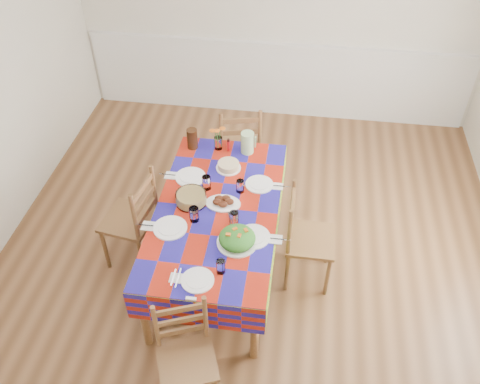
# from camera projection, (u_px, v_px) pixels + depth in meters

# --- Properties ---
(room) EXTENTS (4.58, 5.08, 2.78)m
(room) POSITION_uv_depth(u_px,v_px,m) (251.00, 143.00, 3.56)
(room) COLOR brown
(room) RESTS_ON ground
(wainscot) EXTENTS (4.41, 0.06, 0.92)m
(wainscot) POSITION_uv_depth(u_px,v_px,m) (277.00, 77.00, 5.97)
(wainscot) COLOR white
(wainscot) RESTS_ON room
(dining_table) EXTENTS (0.97, 1.81, 0.70)m
(dining_table) POSITION_uv_depth(u_px,v_px,m) (217.00, 215.00, 4.06)
(dining_table) COLOR brown
(dining_table) RESTS_ON room
(setting_near_head) EXTENTS (0.37, 0.25, 0.11)m
(setting_near_head) POSITION_uv_depth(u_px,v_px,m) (205.00, 275.00, 3.48)
(setting_near_head) COLOR white
(setting_near_head) RESTS_ON dining_table
(setting_left_near) EXTENTS (0.47, 0.28, 0.12)m
(setting_left_near) POSITION_uv_depth(u_px,v_px,m) (178.00, 223.00, 3.84)
(setting_left_near) COLOR white
(setting_left_near) RESTS_ON dining_table
(setting_left_far) EXTENTS (0.47, 0.28, 0.12)m
(setting_left_far) POSITION_uv_depth(u_px,v_px,m) (195.00, 179.00, 4.23)
(setting_left_far) COLOR white
(setting_left_far) RESTS_ON dining_table
(setting_right_near) EXTENTS (0.48, 0.28, 0.12)m
(setting_right_near) POSITION_uv_depth(u_px,v_px,m) (247.00, 230.00, 3.79)
(setting_right_near) COLOR white
(setting_right_near) RESTS_ON dining_table
(setting_right_far) EXTENTS (0.44, 0.25, 0.11)m
(setting_right_far) POSITION_uv_depth(u_px,v_px,m) (253.00, 185.00, 4.17)
(setting_right_far) COLOR white
(setting_right_far) RESTS_ON dining_table
(meat_platter) EXTENTS (0.28, 0.20, 0.05)m
(meat_platter) POSITION_uv_depth(u_px,v_px,m) (223.00, 202.00, 4.02)
(meat_platter) COLOR white
(meat_platter) RESTS_ON dining_table
(salad_platter) EXTENTS (0.30, 0.30, 0.13)m
(salad_platter) POSITION_uv_depth(u_px,v_px,m) (237.00, 238.00, 3.70)
(salad_platter) COLOR white
(salad_platter) RESTS_ON dining_table
(pasta_bowl) EXTENTS (0.25, 0.25, 0.09)m
(pasta_bowl) POSITION_uv_depth(u_px,v_px,m) (191.00, 198.00, 4.03)
(pasta_bowl) COLOR white
(pasta_bowl) RESTS_ON dining_table
(cake) EXTENTS (0.22, 0.22, 0.06)m
(cake) POSITION_uv_depth(u_px,v_px,m) (228.00, 166.00, 4.35)
(cake) COLOR white
(cake) RESTS_ON dining_table
(serving_utensils) EXTENTS (0.12, 0.26, 0.01)m
(serving_utensils) POSITION_uv_depth(u_px,v_px,m) (234.00, 219.00, 3.91)
(serving_utensils) COLOR black
(serving_utensils) RESTS_ON dining_table
(flower_vase) EXTENTS (0.14, 0.12, 0.23)m
(flower_vase) POSITION_uv_depth(u_px,v_px,m) (218.00, 140.00, 4.52)
(flower_vase) COLOR white
(flower_vase) RESTS_ON dining_table
(hot_sauce) EXTENTS (0.03, 0.03, 0.12)m
(hot_sauce) POSITION_uv_depth(u_px,v_px,m) (228.00, 145.00, 4.52)
(hot_sauce) COLOR red
(hot_sauce) RESTS_ON dining_table
(green_pitcher) EXTENTS (0.12, 0.12, 0.20)m
(green_pitcher) POSITION_uv_depth(u_px,v_px,m) (247.00, 143.00, 4.48)
(green_pitcher) COLOR #9DC78D
(green_pitcher) RESTS_ON dining_table
(tea_pitcher) EXTENTS (0.10, 0.10, 0.19)m
(tea_pitcher) POSITION_uv_depth(u_px,v_px,m) (192.00, 139.00, 4.53)
(tea_pitcher) COLOR black
(tea_pitcher) RESTS_ON dining_table
(name_card) EXTENTS (0.07, 0.02, 0.02)m
(name_card) POSITION_uv_depth(u_px,v_px,m) (191.00, 299.00, 3.35)
(name_card) COLOR white
(name_card) RESTS_ON dining_table
(chair_near) EXTENTS (0.48, 0.47, 0.85)m
(chair_near) POSITION_uv_depth(u_px,v_px,m) (186.00, 356.00, 3.36)
(chair_near) COLOR brown
(chair_near) RESTS_ON room
(chair_far) EXTENTS (0.50, 0.49, 0.95)m
(chair_far) POSITION_uv_depth(u_px,v_px,m) (239.00, 146.00, 5.00)
(chair_far) COLOR brown
(chair_far) RESTS_ON room
(chair_left) EXTENTS (0.46, 0.48, 0.95)m
(chair_left) POSITION_uv_depth(u_px,v_px,m) (133.00, 220.00, 4.24)
(chair_left) COLOR brown
(chair_left) RESTS_ON room
(chair_right) EXTENTS (0.39, 0.41, 0.92)m
(chair_right) POSITION_uv_depth(u_px,v_px,m) (305.00, 239.00, 4.10)
(chair_right) COLOR brown
(chair_right) RESTS_ON room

